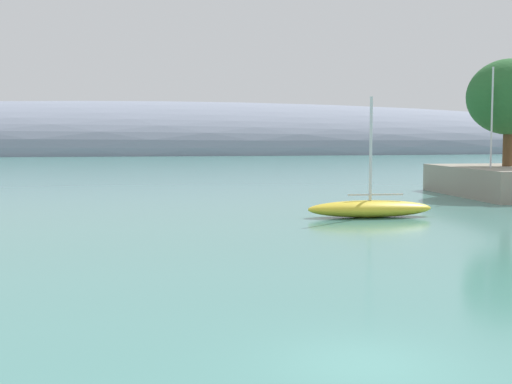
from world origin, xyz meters
TOP-DOWN VIEW (x-y plane):
  - water at (0.00, 0.00)m, footprint 600.00×600.00m
  - tree_clump_shore at (25.17, 39.86)m, footprint 7.03×7.03m
  - distant_ridge at (-7.22, 187.45)m, footprint 361.18×72.00m
  - sailboat_yellow_near_shore at (8.59, 25.94)m, footprint 7.76×2.31m
  - sailboat_black_mid_mooring at (22.32, 37.32)m, footprint 5.19×6.74m

SIDE VIEW (x-z plane):
  - water at x=0.00m, z-range 0.00..0.00m
  - distant_ridge at x=-7.22m, z-range -14.72..14.72m
  - sailboat_black_mid_mooring at x=22.32m, z-range -4.72..5.67m
  - sailboat_yellow_near_shore at x=8.59m, z-range -3.09..4.20m
  - tree_clump_shore at x=25.17m, z-range 3.68..12.66m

